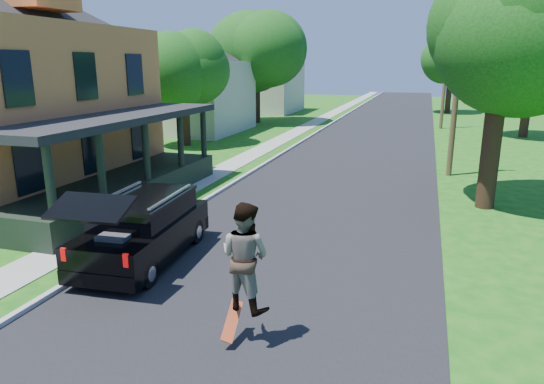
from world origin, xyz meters
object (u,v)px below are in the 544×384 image
(tree_right_near, at_px, (504,23))
(utility_pole_near, at_px, (457,83))
(skateboarder, at_px, (245,256))
(black_suv, at_px, (143,229))

(tree_right_near, relative_size, utility_pole_near, 1.17)
(skateboarder, xyz_separation_m, tree_right_near, (4.93, 10.39, 4.45))
(black_suv, distance_m, utility_pole_near, 15.06)
(skateboarder, bearing_deg, utility_pole_near, -88.90)
(black_suv, xyz_separation_m, tree_right_near, (8.65, 7.70, 5.23))
(black_suv, height_order, skateboarder, skateboarder)
(black_suv, xyz_separation_m, skateboarder, (3.72, -2.68, 0.78))
(skateboarder, distance_m, tree_right_near, 12.33)
(tree_right_near, bearing_deg, black_suv, -138.32)
(skateboarder, bearing_deg, tree_right_near, -99.71)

